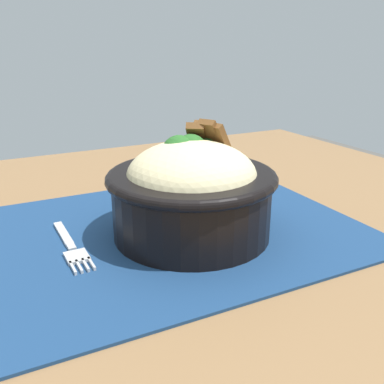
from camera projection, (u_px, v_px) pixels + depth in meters
The scene contains 4 objects.
table at pixel (170, 294), 0.49m from camera, with size 1.01×0.90×0.74m.
placemat at pixel (171, 230), 0.49m from camera, with size 0.42×0.33×0.00m, color navy.
bowl at pixel (192, 189), 0.46m from camera, with size 0.20×0.20×0.13m.
fork at pixel (71, 247), 0.44m from camera, with size 0.02×0.13×0.00m.
Camera 1 is at (0.17, 0.39, 0.95)m, focal length 39.75 mm.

